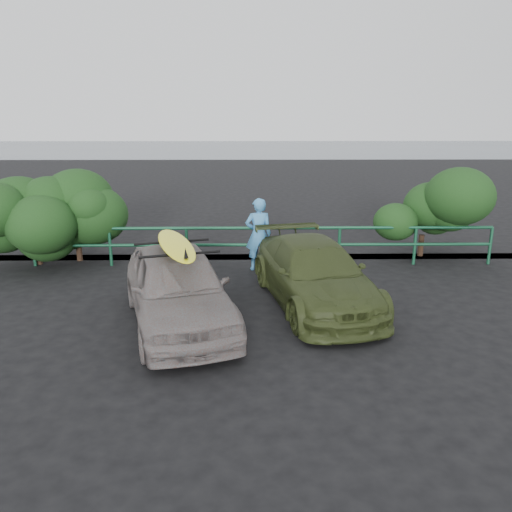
{
  "coord_description": "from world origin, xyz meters",
  "views": [
    {
      "loc": [
        0.63,
        -7.66,
        3.75
      ],
      "look_at": [
        0.77,
        1.93,
        1.09
      ],
      "focal_mm": 35.0,
      "sensor_mm": 36.0,
      "label": 1
    }
  ],
  "objects": [
    {
      "name": "shrub_left",
      "position": [
        -4.8,
        5.4,
        1.12
      ],
      "size": [
        3.2,
        2.4,
        2.23
      ],
      "primitive_type": null,
      "color": "#1A3D16",
      "rests_on": "ground"
    },
    {
      "name": "olive_vehicle",
      "position": [
        1.98,
        2.14,
        0.65
      ],
      "size": [
        2.7,
        4.77,
        1.3
      ],
      "primitive_type": "imported",
      "rotation": [
        0.0,
        0.0,
        0.2
      ],
      "color": "#35401C",
      "rests_on": "ground"
    },
    {
      "name": "ground",
      "position": [
        0.0,
        0.0,
        0.0
      ],
      "size": [
        80.0,
        80.0,
        0.0
      ],
      "primitive_type": "plane",
      "color": "black"
    },
    {
      "name": "ocean",
      "position": [
        0.0,
        60.0,
        0.0
      ],
      "size": [
        200.0,
        200.0,
        0.0
      ],
      "primitive_type": "plane",
      "color": "#515A63",
      "rests_on": "ground"
    },
    {
      "name": "surfboard",
      "position": [
        -0.7,
        1.11,
        1.54
      ],
      "size": [
        1.28,
        2.68,
        0.08
      ],
      "primitive_type": "ellipsoid",
      "rotation": [
        0.0,
        0.0,
        0.29
      ],
      "color": "yellow",
      "rests_on": "roof_rack"
    },
    {
      "name": "guardrail",
      "position": [
        0.0,
        5.0,
        0.52
      ],
      "size": [
        14.0,
        0.08,
        1.04
      ],
      "primitive_type": null,
      "color": "#14472D",
      "rests_on": "ground"
    },
    {
      "name": "shrub_right",
      "position": [
        5.0,
        5.5,
        1.17
      ],
      "size": [
        3.2,
        2.4,
        2.35
      ],
      "primitive_type": null,
      "color": "#1A3D16",
      "rests_on": "ground"
    },
    {
      "name": "sedan",
      "position": [
        -0.7,
        1.11,
        0.73
      ],
      "size": [
        2.88,
        4.59,
        1.46
      ],
      "primitive_type": "imported",
      "rotation": [
        0.0,
        0.0,
        0.29
      ],
      "color": "slate",
      "rests_on": "ground"
    },
    {
      "name": "man",
      "position": [
        0.87,
        4.61,
        0.92
      ],
      "size": [
        0.72,
        0.52,
        1.85
      ],
      "primitive_type": "imported",
      "rotation": [
        0.0,
        0.0,
        3.26
      ],
      "color": "#418AC4",
      "rests_on": "ground"
    },
    {
      "name": "roof_rack",
      "position": [
        -0.7,
        1.11,
        1.48
      ],
      "size": [
        1.64,
        1.36,
        0.05
      ],
      "primitive_type": null,
      "rotation": [
        0.0,
        0.0,
        0.29
      ],
      "color": "black",
      "rests_on": "sedan"
    }
  ]
}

